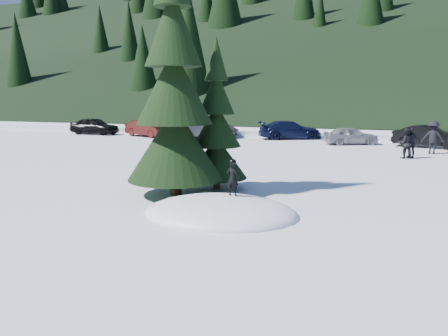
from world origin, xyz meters
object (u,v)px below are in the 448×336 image
(spruce_tall, at_px, (174,97))
(car_3, at_px, (290,130))
(adult_1, at_px, (412,143))
(car_5, at_px, (429,137))
(child_skier, at_px, (233,178))
(spruce_short, at_px, (217,131))
(car_2, at_px, (203,128))
(adult_0, at_px, (405,143))
(car_0, at_px, (95,126))
(adult_2, at_px, (433,137))
(car_1, at_px, (148,128))
(car_4, at_px, (351,135))

(spruce_tall, relative_size, car_3, 1.83)
(adult_1, distance_m, car_5, 5.55)
(car_5, bearing_deg, spruce_tall, 165.23)
(child_skier, xyz_separation_m, adult_1, (6.07, 13.05, -0.17))
(spruce_short, distance_m, car_5, 18.06)
(adult_1, distance_m, car_3, 11.09)
(spruce_short, distance_m, car_3, 18.23)
(car_2, bearing_deg, car_5, -108.51)
(child_skier, distance_m, adult_0, 14.09)
(spruce_tall, bearing_deg, car_5, 59.48)
(spruce_short, relative_size, car_3, 1.14)
(adult_1, relative_size, car_0, 0.39)
(car_2, bearing_deg, child_skier, -170.28)
(adult_2, relative_size, car_5, 0.44)
(car_2, relative_size, car_3, 1.17)
(adult_1, xyz_separation_m, car_2, (-14.36, 6.92, -0.05))
(spruce_tall, height_order, car_0, spruce_tall)
(adult_1, bearing_deg, car_1, -46.10)
(spruce_tall, distance_m, spruce_short, 2.11)
(spruce_short, height_order, car_5, spruce_short)
(adult_2, distance_m, car_5, 3.17)
(child_skier, xyz_separation_m, car_5, (7.58, 18.39, -0.28))
(child_skier, height_order, car_2, car_2)
(car_5, bearing_deg, child_skier, 173.34)
(spruce_tall, relative_size, car_1, 2.11)
(car_2, distance_m, car_4, 11.19)
(spruce_short, bearing_deg, adult_2, 54.65)
(car_2, height_order, car_5, car_2)
(spruce_short, xyz_separation_m, child_skier, (1.43, -2.80, -1.12))
(adult_0, xyz_separation_m, adult_2, (1.64, 2.38, 0.13))
(adult_1, bearing_deg, car_5, -133.35)
(spruce_short, bearing_deg, car_0, 134.22)
(spruce_tall, bearing_deg, car_1, 119.97)
(adult_1, relative_size, car_4, 0.46)
(child_skier, height_order, car_3, child_skier)
(car_0, bearing_deg, car_2, -87.05)
(car_3, bearing_deg, car_4, -140.83)
(adult_2, xyz_separation_m, car_4, (-4.57, 3.42, -0.34))
(car_3, bearing_deg, adult_0, -161.12)
(spruce_tall, xyz_separation_m, spruce_short, (1.00, 1.40, -1.22))
(adult_2, relative_size, car_0, 0.46)
(child_skier, bearing_deg, spruce_short, -57.91)
(adult_0, height_order, car_0, adult_0)
(car_0, bearing_deg, adult_0, -104.40)
(car_2, bearing_deg, spruce_tall, -175.32)
(car_0, xyz_separation_m, car_1, (5.18, -0.42, -0.03))
(adult_2, height_order, car_5, adult_2)
(spruce_tall, height_order, adult_1, spruce_tall)
(spruce_short, bearing_deg, car_3, 90.80)
(adult_1, bearing_deg, car_3, -73.19)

